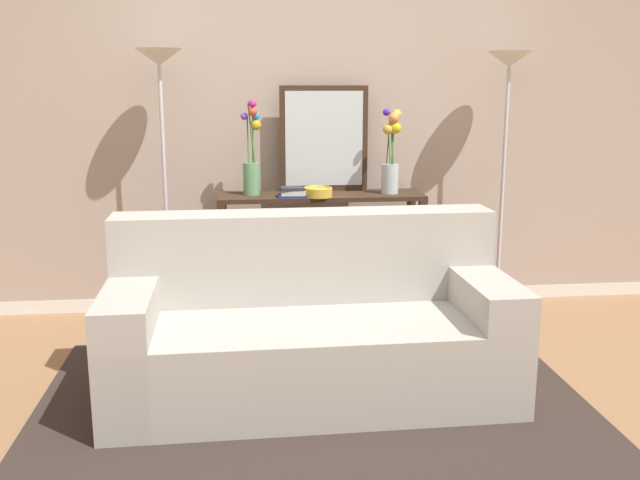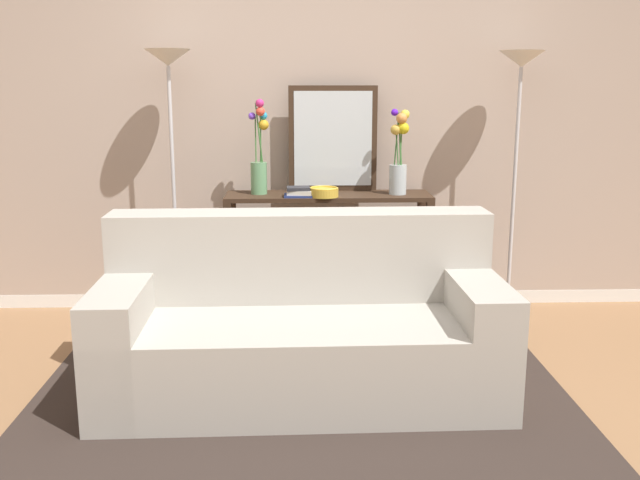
% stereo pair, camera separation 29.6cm
% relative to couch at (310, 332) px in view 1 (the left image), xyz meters
% --- Properties ---
extents(ground_plane, '(16.00, 16.00, 0.02)m').
position_rel_couch_xyz_m(ground_plane, '(0.04, -0.43, -0.33)').
color(ground_plane, '#936B47').
extents(back_wall, '(12.00, 0.15, 2.88)m').
position_rel_couch_xyz_m(back_wall, '(0.04, 1.50, 1.12)').
color(back_wall, white).
rests_on(back_wall, ground).
extents(area_rug, '(2.65, 1.85, 0.01)m').
position_rel_couch_xyz_m(area_rug, '(0.00, -0.16, -0.31)').
color(area_rug, '#332823').
rests_on(area_rug, ground).
extents(couch, '(1.96, 0.88, 0.88)m').
position_rel_couch_xyz_m(couch, '(0.00, 0.00, 0.00)').
color(couch, '#ADA89E').
rests_on(couch, ground).
extents(console_table, '(1.32, 0.37, 0.83)m').
position_rel_couch_xyz_m(console_table, '(0.18, 1.18, 0.25)').
color(console_table, '#382619').
rests_on(console_table, ground).
extents(floor_lamp_left, '(0.28, 0.28, 1.73)m').
position_rel_couch_xyz_m(floor_lamp_left, '(-0.80, 1.14, 1.04)').
color(floor_lamp_left, silver).
rests_on(floor_lamp_left, ground).
extents(floor_lamp_right, '(0.28, 0.28, 1.72)m').
position_rel_couch_xyz_m(floor_lamp_right, '(1.38, 1.14, 1.04)').
color(floor_lamp_right, silver).
rests_on(floor_lamp_right, ground).
extents(wall_mirror, '(0.58, 0.02, 0.68)m').
position_rel_couch_xyz_m(wall_mirror, '(0.22, 1.33, 0.85)').
color(wall_mirror, '#382619').
rests_on(wall_mirror, console_table).
extents(vase_tall_flowers, '(0.13, 0.11, 0.60)m').
position_rel_couch_xyz_m(vase_tall_flowers, '(-0.26, 1.19, 0.73)').
color(vase_tall_flowers, '#669E6B').
rests_on(vase_tall_flowers, console_table).
extents(vase_short_flowers, '(0.12, 0.13, 0.54)m').
position_rel_couch_xyz_m(vase_short_flowers, '(0.63, 1.15, 0.74)').
color(vase_short_flowers, silver).
rests_on(vase_short_flowers, console_table).
extents(fruit_bowl, '(0.18, 0.18, 0.06)m').
position_rel_couch_xyz_m(fruit_bowl, '(0.15, 1.06, 0.54)').
color(fruit_bowl, gold).
rests_on(fruit_bowl, console_table).
extents(book_stack, '(0.18, 0.14, 0.06)m').
position_rel_couch_xyz_m(book_stack, '(-0.00, 1.07, 0.54)').
color(book_stack, navy).
rests_on(book_stack, console_table).
extents(book_row_under_console, '(0.32, 0.17, 0.13)m').
position_rel_couch_xyz_m(book_row_under_console, '(-0.20, 1.18, -0.26)').
color(book_row_under_console, '#1E7075').
rests_on(book_row_under_console, ground).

